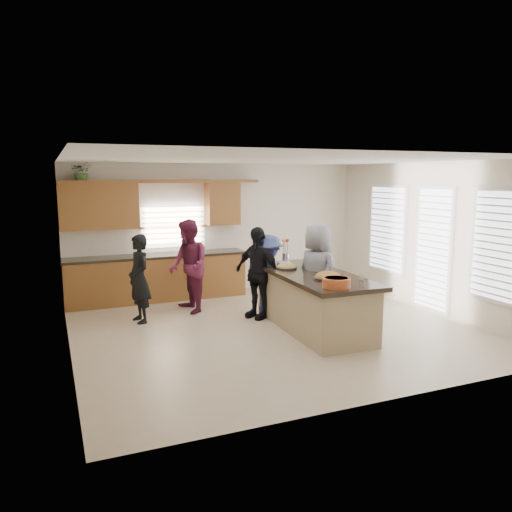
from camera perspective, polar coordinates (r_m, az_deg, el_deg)
name	(u,v)px	position (r m, az deg, el deg)	size (l,w,h in m)	color
floor	(275,328)	(8.52, 2.19, -8.21)	(6.50, 6.50, 0.00)	beige
room_shell	(276,216)	(8.16, 2.28, 4.65)	(6.52, 6.02, 2.81)	silver
back_cabinetry	(154,256)	(10.42, -11.54, -0.03)	(4.08, 0.66, 2.46)	#92582A
right_wall_glazing	(435,241)	(9.90, 19.75, 1.66)	(0.06, 4.00, 2.25)	white
island	(313,303)	(8.40, 6.58, -5.30)	(1.24, 2.74, 0.95)	tan
platter_front	(328,277)	(7.85, 8.25, -2.43)	(0.46, 0.46, 0.19)	black
platter_mid	(318,267)	(8.67, 7.04, -1.31)	(0.38, 0.38, 0.15)	black
platter_back	(287,267)	(8.65, 3.53, -1.28)	(0.37, 0.37, 0.15)	black
salad_bowl	(336,282)	(7.29, 9.17, -2.94)	(0.41, 0.41, 0.14)	#C04F23
clear_cup	(362,278)	(7.78, 11.97, -2.43)	(0.09, 0.09, 0.11)	white
plate_stack	(284,264)	(9.00, 3.21, -0.87)	(0.25, 0.25, 0.05)	#BA95D8
flower_vase	(286,251)	(9.19, 3.42, 0.62)	(0.14, 0.14, 0.45)	silver
potted_plant	(82,172)	(10.21, -19.32, 9.09)	(0.40, 0.34, 0.44)	#406E2C
woman_left_back	(139,279)	(8.90, -13.21, -2.55)	(0.56, 0.37, 1.55)	black
woman_left_mid	(189,266)	(9.37, -7.71, -1.17)	(0.85, 0.66, 1.75)	maroon
woman_left_front	(257,273)	(8.93, 0.15, -1.91)	(0.97, 0.40, 1.65)	black
woman_right_back	(268,276)	(9.07, 1.40, -2.25)	(0.97, 0.55, 1.49)	navy
woman_right_front	(317,274)	(8.62, 7.00, -2.07)	(0.85, 0.55, 1.74)	gray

